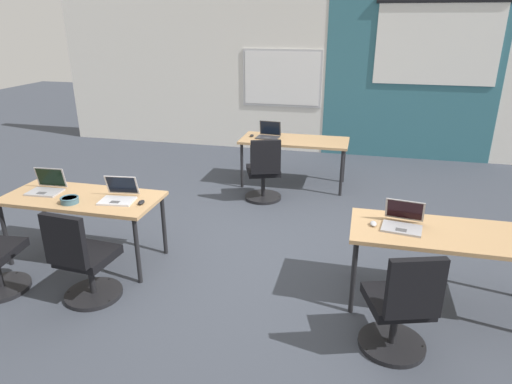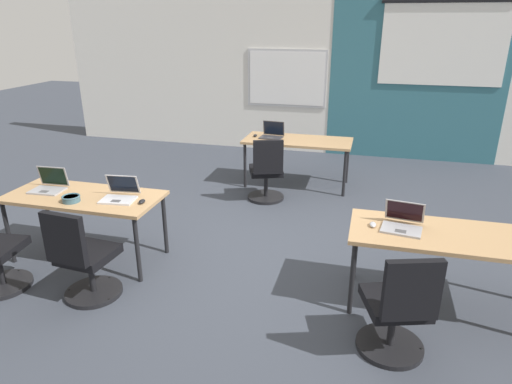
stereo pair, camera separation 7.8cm
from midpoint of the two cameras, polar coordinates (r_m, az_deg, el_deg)
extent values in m
plane|color=#383D47|center=(5.04, 1.24, -7.46)|extent=(24.00, 24.00, 0.00)
cube|color=silver|center=(8.63, 8.05, 14.22)|extent=(10.00, 0.20, 2.80)
cube|color=#336B7A|center=(8.49, 19.90, 13.10)|extent=(2.96, 0.01, 2.80)
cube|color=#B7B7BC|center=(8.60, 4.17, 14.19)|extent=(1.48, 0.02, 1.04)
cube|color=white|center=(8.60, 4.16, 14.18)|extent=(1.40, 0.02, 0.96)
cube|color=white|center=(8.46, 22.91, 16.78)|extent=(2.00, 0.02, 1.31)
cube|color=tan|center=(4.93, -20.63, -0.57)|extent=(1.60, 0.70, 0.04)
cylinder|color=black|center=(5.31, -28.55, -4.56)|extent=(0.04, 0.04, 0.68)
cylinder|color=black|center=(4.47, -14.31, -7.16)|extent=(0.04, 0.04, 0.68)
cylinder|color=black|center=(5.71, -24.61, -2.13)|extent=(0.04, 0.04, 0.68)
cylinder|color=black|center=(4.94, -11.05, -4.03)|extent=(0.04, 0.04, 0.68)
cube|color=tan|center=(4.15, 23.54, -5.10)|extent=(1.60, 0.70, 0.04)
cylinder|color=black|center=(3.99, 12.66, -10.72)|extent=(0.04, 0.04, 0.68)
cylinder|color=black|center=(4.51, 13.03, -6.78)|extent=(0.04, 0.04, 0.68)
cube|color=tan|center=(6.80, 5.65, 6.49)|extent=(1.60, 0.70, 0.04)
cylinder|color=black|center=(6.77, -1.08, 3.35)|extent=(0.04, 0.04, 0.68)
cylinder|color=black|center=(6.55, 11.51, 2.28)|extent=(0.04, 0.04, 0.68)
cylinder|color=black|center=(7.33, 0.19, 4.74)|extent=(0.04, 0.04, 0.68)
cylinder|color=black|center=(7.12, 11.83, 3.79)|extent=(0.04, 0.04, 0.68)
cube|color=silver|center=(4.66, -16.65, -0.97)|extent=(0.35, 0.27, 0.02)
cube|color=#4C4C4F|center=(4.61, -16.92, -1.09)|extent=(0.10, 0.07, 0.00)
cube|color=silver|center=(4.74, -16.06, 0.97)|extent=(0.34, 0.12, 0.21)
cube|color=black|center=(4.74, -16.09, 0.97)|extent=(0.30, 0.10, 0.18)
ellipsoid|color=black|center=(4.53, -13.80, -1.17)|extent=(0.07, 0.10, 0.03)
cylinder|color=black|center=(4.56, -19.39, -11.87)|extent=(0.52, 0.52, 0.04)
cylinder|color=black|center=(4.46, -19.68, -9.81)|extent=(0.06, 0.06, 0.34)
cube|color=black|center=(4.36, -20.02, -7.44)|extent=(0.48, 0.48, 0.08)
cube|color=black|center=(4.08, -22.66, -5.59)|extent=(0.40, 0.09, 0.46)
sphere|color=black|center=(4.71, -17.63, -10.48)|extent=(0.04, 0.04, 0.04)
sphere|color=black|center=(4.39, -17.63, -13.00)|extent=(0.04, 0.04, 0.04)
sphere|color=black|center=(4.64, -22.15, -11.60)|extent=(0.04, 0.04, 0.04)
cube|color=#333338|center=(6.85, 2.25, 6.91)|extent=(0.35, 0.26, 0.02)
cube|color=#4C4C4F|center=(6.80, 2.12, 6.90)|extent=(0.09, 0.07, 0.00)
cube|color=#333338|center=(6.95, 2.59, 8.11)|extent=(0.33, 0.07, 0.22)
cube|color=black|center=(6.94, 2.57, 8.10)|extent=(0.30, 0.06, 0.19)
ellipsoid|color=black|center=(6.94, 0.23, 7.18)|extent=(0.06, 0.10, 0.03)
cylinder|color=black|center=(6.45, 1.59, -0.64)|extent=(0.52, 0.52, 0.04)
cylinder|color=black|center=(6.38, 1.61, 0.95)|extent=(0.06, 0.06, 0.34)
cube|color=black|center=(6.31, 1.62, 2.74)|extent=(0.56, 0.56, 0.08)
cube|color=black|center=(5.99, 1.94, 4.43)|extent=(0.40, 0.19, 0.46)
sphere|color=black|center=(6.66, 1.35, 0.12)|extent=(0.04, 0.04, 0.04)
sphere|color=black|center=(6.41, 3.64, -0.79)|extent=(0.04, 0.04, 0.04)
sphere|color=black|center=(6.36, -0.33, -0.93)|extent=(0.04, 0.04, 0.04)
cube|color=#9E9EA3|center=(5.17, -24.60, 0.15)|extent=(0.34, 0.25, 0.02)
cube|color=#4C4C4F|center=(5.13, -24.93, 0.06)|extent=(0.09, 0.07, 0.00)
cube|color=#9E9EA3|center=(5.24, -23.96, 1.87)|extent=(0.33, 0.07, 0.22)
cube|color=black|center=(5.23, -23.99, 1.86)|extent=(0.30, 0.06, 0.19)
cylinder|color=black|center=(5.02, -28.96, -10.26)|extent=(0.52, 0.52, 0.04)
cylinder|color=black|center=(4.93, -29.35, -8.36)|extent=(0.06, 0.06, 0.34)
sphere|color=black|center=(5.17, -27.46, -8.99)|extent=(0.04, 0.04, 0.04)
sphere|color=black|center=(4.84, -27.31, -11.06)|extent=(0.04, 0.04, 0.04)
cube|color=#9E9EA3|center=(4.05, 18.47, -4.56)|extent=(0.36, 0.28, 0.02)
cube|color=#4C4C4F|center=(4.00, 18.41, -4.73)|extent=(0.10, 0.07, 0.00)
cube|color=#9E9EA3|center=(4.15, 18.87, -2.31)|extent=(0.34, 0.13, 0.21)
cube|color=black|center=(4.14, 18.86, -2.31)|extent=(0.30, 0.12, 0.18)
ellipsoid|color=#B2B2B7|center=(4.06, 15.15, -4.01)|extent=(0.06, 0.10, 0.03)
cylinder|color=black|center=(3.87, 17.14, -18.12)|extent=(0.52, 0.52, 0.04)
cylinder|color=black|center=(3.76, 17.46, -15.86)|extent=(0.06, 0.06, 0.34)
cube|color=black|center=(3.64, 17.82, -13.20)|extent=(0.55, 0.55, 0.08)
cube|color=black|center=(3.30, 19.86, -11.69)|extent=(0.40, 0.18, 0.46)
sphere|color=black|center=(4.04, 16.00, -16.06)|extent=(0.04, 0.04, 0.04)
sphere|color=black|center=(3.90, 20.74, -18.30)|extent=(0.04, 0.04, 0.04)
sphere|color=black|center=(3.75, 14.15, -19.18)|extent=(0.04, 0.04, 0.04)
cylinder|color=#3D6070|center=(4.78, -21.97, -0.83)|extent=(0.17, 0.17, 0.05)
torus|color=#3D6070|center=(4.77, -22.01, -0.53)|extent=(0.18, 0.18, 0.02)
cylinder|color=gold|center=(4.77, -22.00, -0.59)|extent=(0.14, 0.14, 0.01)
camera|label=1|loc=(0.04, -89.48, 0.20)|focal=31.52mm
camera|label=2|loc=(0.04, 90.52, -0.20)|focal=31.52mm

